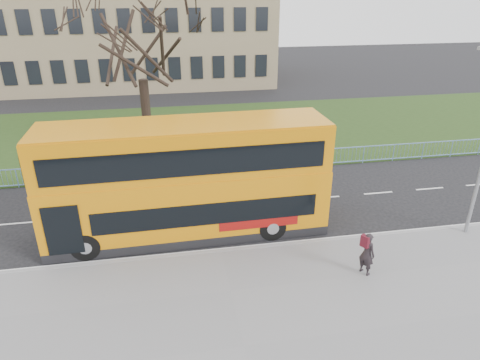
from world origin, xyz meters
name	(u,v)px	position (x,y,z in m)	size (l,w,h in m)	color
ground	(216,233)	(0.00, 0.00, 0.00)	(120.00, 120.00, 0.00)	black
pavement	(244,348)	(0.00, -6.75, 0.06)	(80.00, 10.50, 0.12)	slate
kerb	(221,251)	(0.00, -1.55, 0.07)	(80.00, 0.20, 0.14)	gray
grass_verge	(192,133)	(0.00, 14.30, 0.04)	(80.00, 15.40, 0.08)	#203613
guard_railing	(202,166)	(0.00, 6.60, 0.55)	(40.00, 0.12, 1.10)	#7BA8DC
bare_tree	(142,64)	(-3.00, 10.00, 5.87)	(8.11, 8.11, 11.58)	black
civic_building	(129,16)	(-5.00, 35.00, 7.00)	(30.00, 15.00, 14.00)	#867655
yellow_bus	(187,178)	(-1.14, 0.33, 2.67)	(11.92, 3.02, 4.98)	orange
pedestrian	(367,254)	(5.16, -3.98, 0.98)	(0.63, 0.41, 1.73)	black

